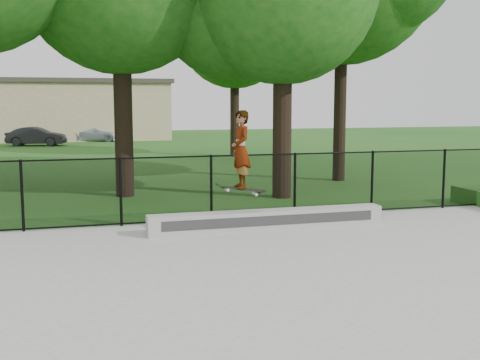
{
  "coord_description": "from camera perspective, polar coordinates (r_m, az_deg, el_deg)",
  "views": [
    {
      "loc": [
        -3.04,
        -7.08,
        2.74
      ],
      "look_at": [
        0.18,
        4.2,
        1.2
      ],
      "focal_mm": 45.0,
      "sensor_mm": 36.0,
      "label": 1
    }
  ],
  "objects": [
    {
      "name": "grind_ledge",
      "position": [
        12.68,
        2.7,
        -3.79
      ],
      "size": [
        5.09,
        0.4,
        0.41
      ],
      "primitive_type": "cube",
      "color": "#A5A5A0",
      "rests_on": "concrete_slab"
    },
    {
      "name": "skater_airborne",
      "position": [
        12.16,
        0.08,
        2.75
      ],
      "size": [
        0.84,
        0.59,
        1.72
      ],
      "color": "black",
      "rests_on": "ground"
    },
    {
      "name": "car_b",
      "position": [
        39.39,
        -18.75,
        3.94
      ],
      "size": [
        3.4,
        1.98,
        1.16
      ],
      "primitive_type": "imported",
      "rotation": [
        0.0,
        0.0,
        1.32
      ],
      "color": "black",
      "rests_on": "ground"
    },
    {
      "name": "concrete_slab",
      "position": [
        8.17,
        7.04,
        -11.95
      ],
      "size": [
        14.0,
        12.0,
        0.06
      ],
      "primitive_type": "cube",
      "color": "#999894",
      "rests_on": "ground"
    },
    {
      "name": "chainlink_fence",
      "position": [
        13.47,
        -2.74,
        -0.76
      ],
      "size": [
        16.06,
        0.06,
        1.5
      ],
      "color": "black",
      "rests_on": "concrete_slab"
    },
    {
      "name": "distant_building",
      "position": [
        45.1,
        -14.74,
        6.5
      ],
      "size": [
        12.4,
        6.4,
        4.3
      ],
      "color": "beige",
      "rests_on": "ground"
    },
    {
      "name": "car_c",
      "position": [
        42.71,
        -13.89,
        4.31
      ],
      "size": [
        3.67,
        2.12,
        1.09
      ],
      "primitive_type": "imported",
      "rotation": [
        0.0,
        0.0,
        1.39
      ],
      "color": "#9DA8B2",
      "rests_on": "ground"
    },
    {
      "name": "ground",
      "position": [
        8.18,
        7.03,
        -12.15
      ],
      "size": [
        100.0,
        100.0,
        0.0
      ],
      "primitive_type": "plane",
      "color": "#1B5618",
      "rests_on": "ground"
    }
  ]
}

